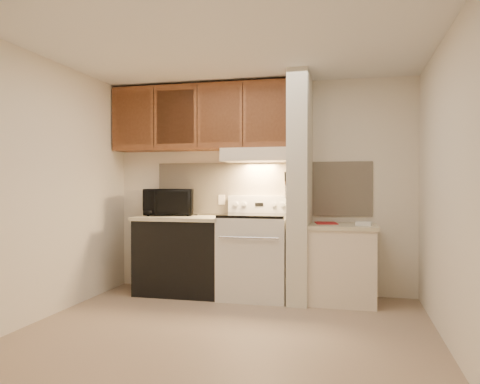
% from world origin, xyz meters
% --- Properties ---
extents(floor, '(3.60, 3.60, 0.00)m').
position_xyz_m(floor, '(0.00, 0.00, 0.00)').
color(floor, tan).
rests_on(floor, ground).
extents(ceiling, '(3.60, 3.60, 0.00)m').
position_xyz_m(ceiling, '(0.00, 0.00, 2.50)').
color(ceiling, white).
rests_on(ceiling, wall_back).
extents(wall_back, '(3.60, 2.50, 0.02)m').
position_xyz_m(wall_back, '(0.00, 1.50, 1.25)').
color(wall_back, white).
rests_on(wall_back, floor).
extents(wall_left, '(0.02, 3.00, 2.50)m').
position_xyz_m(wall_left, '(-1.80, 0.00, 1.25)').
color(wall_left, white).
rests_on(wall_left, floor).
extents(wall_right, '(0.02, 3.00, 2.50)m').
position_xyz_m(wall_right, '(1.80, 0.00, 1.25)').
color(wall_right, white).
rests_on(wall_right, floor).
extents(backsplash, '(2.60, 0.02, 0.63)m').
position_xyz_m(backsplash, '(0.00, 1.49, 1.24)').
color(backsplash, beige).
rests_on(backsplash, wall_back).
extents(range_body, '(0.76, 0.65, 0.92)m').
position_xyz_m(range_body, '(0.00, 1.16, 0.46)').
color(range_body, silver).
rests_on(range_body, floor).
extents(oven_window, '(0.50, 0.01, 0.30)m').
position_xyz_m(oven_window, '(0.00, 0.84, 0.50)').
color(oven_window, black).
rests_on(oven_window, range_body).
extents(oven_handle, '(0.65, 0.02, 0.02)m').
position_xyz_m(oven_handle, '(0.00, 0.80, 0.72)').
color(oven_handle, silver).
rests_on(oven_handle, range_body).
extents(cooktop, '(0.74, 0.64, 0.03)m').
position_xyz_m(cooktop, '(0.00, 1.16, 0.94)').
color(cooktop, black).
rests_on(cooktop, range_body).
extents(range_backguard, '(0.76, 0.08, 0.20)m').
position_xyz_m(range_backguard, '(0.00, 1.44, 1.05)').
color(range_backguard, silver).
rests_on(range_backguard, range_body).
extents(range_display, '(0.10, 0.01, 0.04)m').
position_xyz_m(range_display, '(0.00, 1.40, 1.05)').
color(range_display, black).
rests_on(range_display, range_backguard).
extents(range_knob_left_outer, '(0.05, 0.02, 0.05)m').
position_xyz_m(range_knob_left_outer, '(-0.28, 1.40, 1.05)').
color(range_knob_left_outer, silver).
rests_on(range_knob_left_outer, range_backguard).
extents(range_knob_left_inner, '(0.05, 0.02, 0.05)m').
position_xyz_m(range_knob_left_inner, '(-0.18, 1.40, 1.05)').
color(range_knob_left_inner, silver).
rests_on(range_knob_left_inner, range_backguard).
extents(range_knob_right_inner, '(0.05, 0.02, 0.05)m').
position_xyz_m(range_knob_right_inner, '(0.18, 1.40, 1.05)').
color(range_knob_right_inner, silver).
rests_on(range_knob_right_inner, range_backguard).
extents(range_knob_right_outer, '(0.05, 0.02, 0.05)m').
position_xyz_m(range_knob_right_outer, '(0.28, 1.40, 1.05)').
color(range_knob_right_outer, silver).
rests_on(range_knob_right_outer, range_backguard).
extents(dishwasher_front, '(1.00, 0.63, 0.87)m').
position_xyz_m(dishwasher_front, '(-0.88, 1.17, 0.43)').
color(dishwasher_front, black).
rests_on(dishwasher_front, floor).
extents(left_countertop, '(1.04, 0.67, 0.04)m').
position_xyz_m(left_countertop, '(-0.88, 1.17, 0.89)').
color(left_countertop, beige).
rests_on(left_countertop, dishwasher_front).
extents(spoon_rest, '(0.22, 0.13, 0.01)m').
position_xyz_m(spoon_rest, '(-0.87, 1.36, 0.92)').
color(spoon_rest, black).
rests_on(spoon_rest, left_countertop).
extents(teal_jar, '(0.10, 0.10, 0.09)m').
position_xyz_m(teal_jar, '(-1.23, 1.39, 0.96)').
color(teal_jar, '#2A6057').
rests_on(teal_jar, left_countertop).
extents(outlet, '(0.08, 0.01, 0.12)m').
position_xyz_m(outlet, '(-0.48, 1.48, 1.10)').
color(outlet, '#EDDEC7').
rests_on(outlet, backsplash).
extents(microwave, '(0.67, 0.54, 0.32)m').
position_xyz_m(microwave, '(-1.10, 1.31, 1.07)').
color(microwave, black).
rests_on(microwave, left_countertop).
extents(partition_pillar, '(0.22, 0.70, 2.50)m').
position_xyz_m(partition_pillar, '(0.51, 1.15, 1.25)').
color(partition_pillar, beige).
rests_on(partition_pillar, floor).
extents(pillar_trim, '(0.01, 0.70, 0.04)m').
position_xyz_m(pillar_trim, '(0.39, 1.15, 1.30)').
color(pillar_trim, brown).
rests_on(pillar_trim, partition_pillar).
extents(knife_strip, '(0.02, 0.42, 0.04)m').
position_xyz_m(knife_strip, '(0.39, 1.10, 1.32)').
color(knife_strip, black).
rests_on(knife_strip, partition_pillar).
extents(knife_blade_a, '(0.01, 0.03, 0.16)m').
position_xyz_m(knife_blade_a, '(0.38, 0.95, 1.22)').
color(knife_blade_a, silver).
rests_on(knife_blade_a, knife_strip).
extents(knife_handle_a, '(0.02, 0.02, 0.10)m').
position_xyz_m(knife_handle_a, '(0.38, 0.93, 1.37)').
color(knife_handle_a, black).
rests_on(knife_handle_a, knife_strip).
extents(knife_blade_b, '(0.01, 0.04, 0.18)m').
position_xyz_m(knife_blade_b, '(0.38, 1.01, 1.21)').
color(knife_blade_b, silver).
rests_on(knife_blade_b, knife_strip).
extents(knife_handle_b, '(0.02, 0.02, 0.10)m').
position_xyz_m(knife_handle_b, '(0.38, 1.02, 1.37)').
color(knife_handle_b, black).
rests_on(knife_handle_b, knife_strip).
extents(knife_blade_c, '(0.01, 0.04, 0.20)m').
position_xyz_m(knife_blade_c, '(0.38, 1.11, 1.20)').
color(knife_blade_c, silver).
rests_on(knife_blade_c, knife_strip).
extents(knife_handle_c, '(0.02, 0.02, 0.10)m').
position_xyz_m(knife_handle_c, '(0.38, 1.10, 1.37)').
color(knife_handle_c, black).
rests_on(knife_handle_c, knife_strip).
extents(knife_blade_d, '(0.01, 0.04, 0.16)m').
position_xyz_m(knife_blade_d, '(0.38, 1.17, 1.22)').
color(knife_blade_d, silver).
rests_on(knife_blade_d, knife_strip).
extents(knife_handle_d, '(0.02, 0.02, 0.10)m').
position_xyz_m(knife_handle_d, '(0.38, 1.18, 1.37)').
color(knife_handle_d, black).
rests_on(knife_handle_d, knife_strip).
extents(knife_blade_e, '(0.01, 0.04, 0.18)m').
position_xyz_m(knife_blade_e, '(0.38, 1.27, 1.21)').
color(knife_blade_e, silver).
rests_on(knife_blade_e, knife_strip).
extents(knife_handle_e, '(0.02, 0.02, 0.10)m').
position_xyz_m(knife_handle_e, '(0.38, 1.26, 1.37)').
color(knife_handle_e, black).
rests_on(knife_handle_e, knife_strip).
extents(oven_mitt, '(0.03, 0.11, 0.27)m').
position_xyz_m(oven_mitt, '(0.38, 1.32, 1.16)').
color(oven_mitt, gray).
rests_on(oven_mitt, partition_pillar).
extents(right_cab_base, '(0.70, 0.60, 0.81)m').
position_xyz_m(right_cab_base, '(0.97, 1.15, 0.40)').
color(right_cab_base, '#EDDEC7').
rests_on(right_cab_base, floor).
extents(right_countertop, '(0.74, 0.64, 0.04)m').
position_xyz_m(right_countertop, '(0.97, 1.15, 0.83)').
color(right_countertop, beige).
rests_on(right_countertop, right_cab_base).
extents(red_folder, '(0.28, 0.34, 0.01)m').
position_xyz_m(red_folder, '(0.79, 1.25, 0.86)').
color(red_folder, red).
rests_on(red_folder, right_countertop).
extents(white_box, '(0.17, 0.13, 0.04)m').
position_xyz_m(white_box, '(1.19, 1.05, 0.87)').
color(white_box, white).
rests_on(white_box, right_countertop).
extents(range_hood, '(0.78, 0.44, 0.15)m').
position_xyz_m(range_hood, '(0.00, 1.28, 1.62)').
color(range_hood, '#EDDEC7').
rests_on(range_hood, upper_cabinets).
extents(hood_lip, '(0.78, 0.04, 0.06)m').
position_xyz_m(hood_lip, '(0.00, 1.07, 1.58)').
color(hood_lip, '#EDDEC7').
rests_on(hood_lip, range_hood).
extents(upper_cabinets, '(2.18, 0.33, 0.77)m').
position_xyz_m(upper_cabinets, '(-0.69, 1.32, 2.08)').
color(upper_cabinets, brown).
rests_on(upper_cabinets, wall_back).
extents(cab_door_a, '(0.46, 0.01, 0.63)m').
position_xyz_m(cab_door_a, '(-1.51, 1.17, 2.08)').
color(cab_door_a, brown).
rests_on(cab_door_a, upper_cabinets).
extents(cab_gap_a, '(0.01, 0.01, 0.73)m').
position_xyz_m(cab_gap_a, '(-1.23, 1.16, 2.08)').
color(cab_gap_a, black).
rests_on(cab_gap_a, upper_cabinets).
extents(cab_door_b, '(0.46, 0.01, 0.63)m').
position_xyz_m(cab_door_b, '(-0.96, 1.17, 2.08)').
color(cab_door_b, brown).
rests_on(cab_door_b, upper_cabinets).
extents(cab_gap_b, '(0.01, 0.01, 0.73)m').
position_xyz_m(cab_gap_b, '(-0.69, 1.16, 2.08)').
color(cab_gap_b, black).
rests_on(cab_gap_b, upper_cabinets).
extents(cab_door_c, '(0.46, 0.01, 0.63)m').
position_xyz_m(cab_door_c, '(-0.42, 1.17, 2.08)').
color(cab_door_c, brown).
rests_on(cab_door_c, upper_cabinets).
extents(cab_gap_c, '(0.01, 0.01, 0.73)m').
position_xyz_m(cab_gap_c, '(-0.14, 1.16, 2.08)').
color(cab_gap_c, black).
rests_on(cab_gap_c, upper_cabinets).
extents(cab_door_d, '(0.46, 0.01, 0.63)m').
position_xyz_m(cab_door_d, '(0.13, 1.17, 2.08)').
color(cab_door_d, brown).
rests_on(cab_door_d, upper_cabinets).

